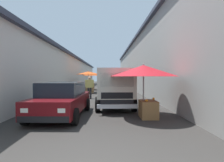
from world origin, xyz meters
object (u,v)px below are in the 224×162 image
Objects in this scene: fruit_stall_far_left at (91,76)px; delivery_truck at (115,89)px; fruit_stall_near_left at (144,75)px; hatchback_car at (62,99)px; fruit_stall_near_right at (89,76)px; vendor_by_crates at (90,86)px.

delivery_truck is (-13.35, -2.55, -0.73)m from fruit_stall_far_left.
fruit_stall_far_left is (15.18, 3.68, 0.00)m from fruit_stall_near_left.
delivery_truck is (1.57, -2.32, 0.30)m from hatchback_car.
fruit_stall_near_left is 15.62m from fruit_stall_far_left.
fruit_stall_far_left is at bearing 1.80° from fruit_stall_near_right.
fruit_stall_near_left is 6.89m from vendor_by_crates.
fruit_stall_near_left is 11.65m from fruit_stall_near_right.
fruit_stall_near_right is at bearing -178.20° from fruit_stall_far_left.
vendor_by_crates is at bearing -5.00° from hatchback_car.
delivery_truck is at bearing 31.68° from fruit_stall_near_left.
fruit_stall_far_left is 1.40× the size of vendor_by_crates.
hatchback_car is at bearing -179.47° from fruit_stall_near_right.
fruit_stall_far_left reaches higher than hatchback_car.
hatchback_car is at bearing 175.00° from vendor_by_crates.
hatchback_car is (0.25, 3.45, -1.03)m from fruit_stall_near_left.
hatchback_car is at bearing 124.07° from delivery_truck.
fruit_stall_near_right is 4.08m from fruit_stall_far_left.
delivery_truck reaches higher than hatchback_car.
fruit_stall_near_right reaches higher than fruit_stall_near_left.
fruit_stall_near_left is at bearing -154.66° from vendor_by_crates.
delivery_truck is at bearing -169.18° from fruit_stall_far_left.
fruit_stall_far_left is at bearing 10.82° from delivery_truck.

